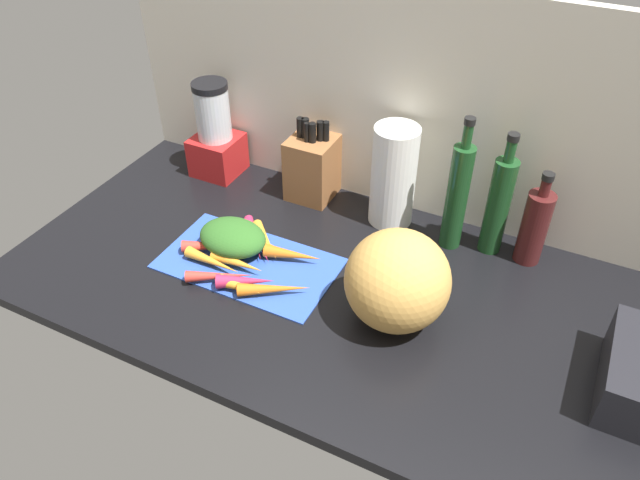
{
  "coord_description": "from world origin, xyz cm",
  "views": [
    {
      "loc": [
        38.92,
        -97.1,
        99.21
      ],
      "look_at": [
        -8.65,
        -1.43,
        12.89
      ],
      "focal_mm": 33.92,
      "sensor_mm": 36.0,
      "label": 1
    }
  ],
  "objects_px": {
    "bottle_1": "(498,204)",
    "bottle_2": "(534,226)",
    "carrot_6": "(254,238)",
    "carrot_4": "(293,255)",
    "bottle_0": "(457,195)",
    "carrot_9": "(240,287)",
    "carrot_10": "(213,262)",
    "cutting_board": "(249,263)",
    "paper_towel_roll": "(393,176)",
    "carrot_1": "(268,246)",
    "carrot_7": "(238,263)",
    "carrot_2": "(214,246)",
    "blender_appliance": "(215,135)",
    "carrot_5": "(266,241)",
    "carrot_11": "(274,289)",
    "knife_block": "(313,166)",
    "carrot_3": "(257,241)",
    "winter_squash": "(397,281)",
    "carrot_0": "(245,281)",
    "carrot_8": "(219,276)"
  },
  "relations": [
    {
      "from": "carrot_6",
      "to": "bottle_1",
      "type": "relative_size",
      "value": 0.52
    },
    {
      "from": "carrot_11",
      "to": "bottle_0",
      "type": "xyz_separation_m",
      "value": [
        0.31,
        0.37,
        0.13
      ]
    },
    {
      "from": "carrot_2",
      "to": "blender_appliance",
      "type": "relative_size",
      "value": 0.56
    },
    {
      "from": "carrot_3",
      "to": "carrot_8",
      "type": "height_order",
      "value": "carrot_8"
    },
    {
      "from": "carrot_5",
      "to": "carrot_6",
      "type": "distance_m",
      "value": 0.03
    },
    {
      "from": "carrot_0",
      "to": "winter_squash",
      "type": "height_order",
      "value": "winter_squash"
    },
    {
      "from": "carrot_10",
      "to": "winter_squash",
      "type": "bearing_deg",
      "value": 5.15
    },
    {
      "from": "carrot_10",
      "to": "bottle_1",
      "type": "distance_m",
      "value": 0.71
    },
    {
      "from": "carrot_5",
      "to": "blender_appliance",
      "type": "height_order",
      "value": "blender_appliance"
    },
    {
      "from": "paper_towel_roll",
      "to": "bottle_1",
      "type": "height_order",
      "value": "bottle_1"
    },
    {
      "from": "carrot_11",
      "to": "carrot_5",
      "type": "bearing_deg",
      "value": 125.97
    },
    {
      "from": "paper_towel_roll",
      "to": "carrot_9",
      "type": "bearing_deg",
      "value": -115.54
    },
    {
      "from": "cutting_board",
      "to": "paper_towel_roll",
      "type": "xyz_separation_m",
      "value": [
        0.25,
        0.33,
        0.13
      ]
    },
    {
      "from": "carrot_10",
      "to": "carrot_3",
      "type": "bearing_deg",
      "value": 66.46
    },
    {
      "from": "carrot_4",
      "to": "carrot_10",
      "type": "distance_m",
      "value": 0.2
    },
    {
      "from": "carrot_2",
      "to": "carrot_11",
      "type": "xyz_separation_m",
      "value": [
        0.21,
        -0.07,
        0.0
      ]
    },
    {
      "from": "carrot_10",
      "to": "bottle_0",
      "type": "xyz_separation_m",
      "value": [
        0.49,
        0.36,
        0.13
      ]
    },
    {
      "from": "carrot_4",
      "to": "paper_towel_roll",
      "type": "bearing_deg",
      "value": 61.38
    },
    {
      "from": "carrot_8",
      "to": "carrot_1",
      "type": "bearing_deg",
      "value": 72.16
    },
    {
      "from": "carrot_5",
      "to": "knife_block",
      "type": "xyz_separation_m",
      "value": [
        -0.0,
        0.27,
        0.07
      ]
    },
    {
      "from": "carrot_11",
      "to": "carrot_4",
      "type": "bearing_deg",
      "value": 98.35
    },
    {
      "from": "carrot_4",
      "to": "bottle_0",
      "type": "bearing_deg",
      "value": 37.11
    },
    {
      "from": "carrot_7",
      "to": "bottle_2",
      "type": "relative_size",
      "value": 0.55
    },
    {
      "from": "carrot_2",
      "to": "bottle_1",
      "type": "distance_m",
      "value": 0.71
    },
    {
      "from": "knife_block",
      "to": "bottle_2",
      "type": "bearing_deg",
      "value": -1.65
    },
    {
      "from": "carrot_5",
      "to": "carrot_10",
      "type": "relative_size",
      "value": 0.99
    },
    {
      "from": "carrot_2",
      "to": "carrot_4",
      "type": "height_order",
      "value": "carrot_4"
    },
    {
      "from": "bottle_1",
      "to": "bottle_0",
      "type": "bearing_deg",
      "value": -164.74
    },
    {
      "from": "carrot_1",
      "to": "bottle_2",
      "type": "bearing_deg",
      "value": 24.53
    },
    {
      "from": "carrot_1",
      "to": "bottle_2",
      "type": "height_order",
      "value": "bottle_2"
    },
    {
      "from": "carrot_2",
      "to": "carrot_3",
      "type": "xyz_separation_m",
      "value": [
        0.08,
        0.07,
        -0.0
      ]
    },
    {
      "from": "carrot_3",
      "to": "carrot_5",
      "type": "bearing_deg",
      "value": 20.5
    },
    {
      "from": "carrot_1",
      "to": "blender_appliance",
      "type": "relative_size",
      "value": 0.43
    },
    {
      "from": "carrot_11",
      "to": "carrot_1",
      "type": "bearing_deg",
      "value": 125.23
    },
    {
      "from": "carrot_9",
      "to": "carrot_10",
      "type": "height_order",
      "value": "carrot_9"
    },
    {
      "from": "bottle_0",
      "to": "paper_towel_roll",
      "type": "bearing_deg",
      "value": 170.74
    },
    {
      "from": "bottle_1",
      "to": "winter_squash",
      "type": "bearing_deg",
      "value": -110.96
    },
    {
      "from": "bottle_1",
      "to": "bottle_2",
      "type": "relative_size",
      "value": 1.31
    },
    {
      "from": "carrot_1",
      "to": "carrot_11",
      "type": "bearing_deg",
      "value": -54.77
    },
    {
      "from": "knife_block",
      "to": "paper_towel_roll",
      "type": "height_order",
      "value": "paper_towel_roll"
    },
    {
      "from": "cutting_board",
      "to": "carrot_7",
      "type": "relative_size",
      "value": 3.11
    },
    {
      "from": "carrot_3",
      "to": "carrot_2",
      "type": "bearing_deg",
      "value": -140.36
    },
    {
      "from": "carrot_2",
      "to": "paper_towel_roll",
      "type": "bearing_deg",
      "value": 43.83
    },
    {
      "from": "carrot_5",
      "to": "carrot_4",
      "type": "bearing_deg",
      "value": -13.88
    },
    {
      "from": "paper_towel_roll",
      "to": "carrot_7",
      "type": "bearing_deg",
      "value": -125.44
    },
    {
      "from": "carrot_6",
      "to": "bottle_1",
      "type": "height_order",
      "value": "bottle_1"
    },
    {
      "from": "carrot_11",
      "to": "paper_towel_roll",
      "type": "distance_m",
      "value": 0.44
    },
    {
      "from": "carrot_1",
      "to": "winter_squash",
      "type": "relative_size",
      "value": 0.54
    },
    {
      "from": "cutting_board",
      "to": "carrot_3",
      "type": "height_order",
      "value": "carrot_3"
    },
    {
      "from": "carrot_7",
      "to": "carrot_9",
      "type": "bearing_deg",
      "value": -53.34
    }
  ]
}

